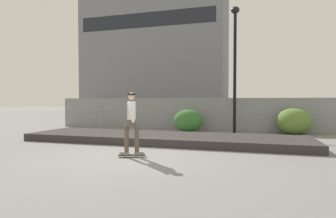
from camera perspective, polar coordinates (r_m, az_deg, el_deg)
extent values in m
plane|color=slate|center=(8.41, -7.85, -9.91)|extent=(120.00, 120.00, 0.00)
cube|color=#33302D|center=(11.43, -1.00, -6.05)|extent=(11.46, 2.81, 0.30)
cube|color=black|center=(8.47, -7.49, -9.40)|extent=(0.82, 0.46, 0.02)
cylinder|color=silver|center=(8.55, -5.69, -9.53)|extent=(0.06, 0.05, 0.05)
cylinder|color=silver|center=(8.37, -5.74, -9.76)|extent=(0.06, 0.05, 0.05)
cylinder|color=silver|center=(8.58, -9.21, -9.49)|extent=(0.06, 0.05, 0.05)
cylinder|color=silver|center=(8.41, -9.33, -9.73)|extent=(0.06, 0.05, 0.05)
cube|color=#99999E|center=(8.46, -5.71, -9.50)|extent=(0.09, 0.15, 0.01)
cube|color=#99999E|center=(8.49, -9.27, -9.47)|extent=(0.09, 0.15, 0.01)
cube|color=gray|center=(8.45, -5.99, -9.06)|extent=(0.30, 0.19, 0.09)
cube|color=gray|center=(8.48, -9.00, -9.03)|extent=(0.30, 0.19, 0.09)
cylinder|color=brown|center=(8.38, -6.45, -6.09)|extent=(0.13, 0.13, 0.79)
cylinder|color=brown|center=(8.40, -8.56, -6.07)|extent=(0.13, 0.13, 0.79)
cube|color=brown|center=(8.34, -7.52, -2.76)|extent=(0.34, 0.40, 0.18)
cube|color=white|center=(8.32, -7.53, -0.29)|extent=(0.34, 0.43, 0.54)
cylinder|color=white|center=(8.56, -7.41, -0.64)|extent=(0.25, 0.16, 0.58)
cylinder|color=white|center=(8.07, -7.65, -0.78)|extent=(0.25, 0.16, 0.58)
sphere|color=tan|center=(8.31, -7.54, 2.64)|extent=(0.21, 0.21, 0.21)
cylinder|color=black|center=(8.31, -7.54, 3.04)|extent=(0.24, 0.24, 0.05)
cylinder|color=gray|center=(19.59, -20.40, -0.65)|extent=(0.06, 0.06, 1.85)
cylinder|color=gray|center=(18.06, -13.32, -0.78)|extent=(0.06, 0.06, 1.85)
cylinder|color=gray|center=(16.86, -5.08, -0.91)|extent=(0.06, 0.06, 1.85)
cylinder|color=gray|center=(16.05, 4.21, -1.04)|extent=(0.06, 0.06, 1.85)
cylinder|color=gray|center=(15.70, 14.19, -1.15)|extent=(0.06, 0.06, 1.85)
cylinder|color=gray|center=(15.83, 24.31, -1.22)|extent=(0.06, 0.06, 1.85)
cylinder|color=gray|center=(16.03, 4.22, 2.12)|extent=(16.70, 0.04, 0.04)
cylinder|color=gray|center=(16.04, 4.21, -0.71)|extent=(16.70, 0.04, 0.04)
cylinder|color=gray|center=(16.11, 4.20, -4.12)|extent=(16.70, 0.04, 0.04)
cube|color=gray|center=(16.05, 4.21, -1.04)|extent=(16.70, 0.01, 1.85)
cylinder|color=black|center=(14.90, 13.63, 7.10)|extent=(0.16, 0.16, 6.21)
ellipsoid|color=black|center=(15.56, 13.72, 19.24)|extent=(0.44, 0.44, 0.36)
cube|color=black|center=(19.28, -5.36, -1.35)|extent=(4.42, 1.86, 0.70)
cube|color=#23282D|center=(19.34, -5.91, 0.65)|extent=(2.22, 1.63, 0.64)
cylinder|color=black|center=(19.63, -0.71, -2.31)|extent=(0.64, 0.25, 0.64)
cylinder|color=black|center=(18.02, -2.39, -2.67)|extent=(0.64, 0.25, 0.64)
cylinder|color=black|center=(20.64, -7.95, -2.13)|extent=(0.64, 0.25, 0.64)
cylinder|color=black|center=(19.11, -10.13, -2.45)|extent=(0.64, 0.25, 0.64)
cube|color=maroon|center=(17.88, 12.95, -1.62)|extent=(4.45, 1.93, 0.70)
cube|color=#23282D|center=(17.87, 12.33, 0.53)|extent=(2.25, 1.66, 0.64)
cylinder|color=black|center=(18.68, 17.36, -2.59)|extent=(0.65, 0.26, 0.64)
cylinder|color=black|center=(16.98, 17.28, -3.01)|extent=(0.65, 0.26, 0.64)
cylinder|color=black|center=(18.91, 9.06, -2.48)|extent=(0.65, 0.26, 0.64)
cylinder|color=black|center=(17.23, 8.16, -2.88)|extent=(0.65, 0.26, 0.64)
cube|color=slate|center=(54.62, -2.23, 13.04)|extent=(26.09, 13.20, 24.88)
cube|color=#1E232B|center=(49.28, -4.82, 17.87)|extent=(24.00, 0.04, 2.50)
ellipsoid|color=#336B2D|center=(15.07, 4.17, -2.42)|extent=(1.58, 1.29, 1.22)
ellipsoid|color=#567A33|center=(15.28, 24.50, -2.33)|extent=(1.70, 1.39, 1.32)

